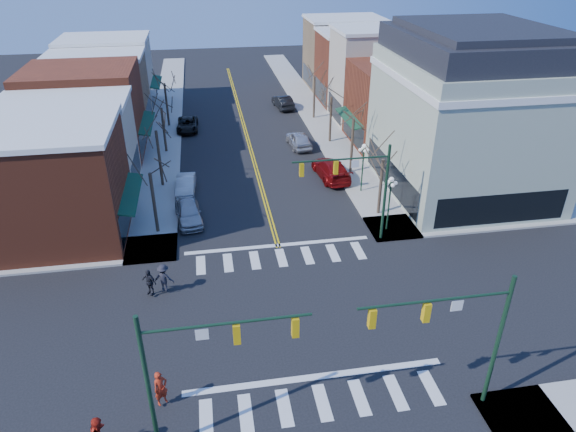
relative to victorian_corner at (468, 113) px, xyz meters
name	(u,v)px	position (x,y,z in m)	size (l,w,h in m)	color
ground	(298,317)	(-16.50, -14.50, -6.66)	(160.00, 160.00, 0.00)	black
sidewalk_left	(159,181)	(-25.25, 5.50, -6.58)	(3.50, 70.00, 0.15)	#9E9B93
sidewalk_right	(351,168)	(-7.75, 5.50, -6.58)	(3.50, 70.00, 0.15)	#9E9B93
bldg_left_brick_a	(46,186)	(-32.00, -2.75, -2.66)	(10.00, 8.50, 8.00)	maroon
bldg_left_stucco_a	(70,149)	(-32.00, 5.00, -2.91)	(10.00, 7.00, 7.50)	#B9AD98
bldg_left_brick_b	(86,113)	(-32.00, 13.00, -2.41)	(10.00, 9.00, 8.50)	maroon
bldg_left_tan	(99,93)	(-32.00, 21.25, -2.76)	(10.00, 7.50, 7.80)	#967753
bldg_left_stucco_b	(109,75)	(-32.00, 29.00, -2.56)	(10.00, 8.00, 8.20)	#B9AD98
bldg_right_brick_a	(402,105)	(-1.00, 11.25, -2.66)	(10.00, 8.50, 8.00)	maroon
bldg_right_stucco	(379,77)	(-1.00, 19.00, -1.66)	(10.00, 7.00, 10.00)	#B9AD98
bldg_right_brick_b	(359,68)	(-1.00, 26.50, -2.41)	(10.00, 8.00, 8.50)	maroon
bldg_right_tan	(343,54)	(-1.00, 34.50, -2.16)	(10.00, 8.00, 9.00)	#967753
victorian_corner	(468,113)	(0.00, 0.00, 0.00)	(12.25, 14.25, 13.30)	#A2AE96
traffic_mast_near_left	(194,361)	(-22.05, -21.90, -1.95)	(6.60, 0.28, 7.20)	#14331E
traffic_mast_near_right	(462,329)	(-10.95, -21.90, -1.95)	(6.60, 0.28, 7.20)	#14331E
traffic_mast_far_right	(360,181)	(-10.95, -7.10, -1.95)	(6.60, 0.28, 7.20)	#14331E
lamppost_corner	(390,195)	(-8.30, -6.00, -3.70)	(0.36, 0.36, 4.33)	#14331E
lamppost_midblock	(363,160)	(-8.30, 0.50, -3.70)	(0.36, 0.36, 4.33)	#14331E
tree_left_a	(154,204)	(-24.90, -3.50, -4.28)	(0.24, 0.24, 4.76)	#382B21
tree_left_b	(160,159)	(-24.90, 4.50, -4.14)	(0.24, 0.24, 5.04)	#382B21
tree_left_c	(164,131)	(-24.90, 12.50, -4.38)	(0.24, 0.24, 4.55)	#382B21
tree_left_d	(167,105)	(-24.90, 20.50, -4.21)	(0.24, 0.24, 4.90)	#382B21
tree_right_a	(381,188)	(-8.10, -3.50, -4.35)	(0.24, 0.24, 4.62)	#382B21
tree_right_b	(352,146)	(-8.10, 4.50, -4.07)	(0.24, 0.24, 5.18)	#382B21
tree_right_c	(331,120)	(-8.10, 12.50, -4.24)	(0.24, 0.24, 4.83)	#382B21
tree_right_d	(314,98)	(-8.10, 20.50, -4.17)	(0.24, 0.24, 4.97)	#382B21
car_left_near	(189,212)	(-22.64, -2.14, -5.88)	(1.85, 4.59, 1.56)	#A3A4A8
car_left_mid	(186,185)	(-22.90, 2.81, -5.96)	(1.48, 4.24, 1.40)	silver
car_left_far	(187,124)	(-22.80, 18.78, -5.99)	(2.22, 4.82, 1.34)	black
car_right_near	(331,169)	(-10.10, 3.79, -5.82)	(2.34, 5.75, 1.67)	maroon
car_right_mid	(299,139)	(-11.53, 11.77, -5.86)	(1.89, 4.69, 1.60)	silver
car_right_far	(283,102)	(-11.04, 25.21, -5.86)	(1.68, 4.82, 1.59)	black
pedestrian_red_a	(161,388)	(-23.83, -19.59, -5.58)	(0.67, 0.44, 1.85)	#AA2612
pedestrian_dark_a	(149,282)	(-24.92, -11.07, -5.65)	(1.01, 0.42, 1.72)	black
pedestrian_dark_b	(164,278)	(-24.06, -10.87, -5.59)	(1.19, 0.68, 1.84)	black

